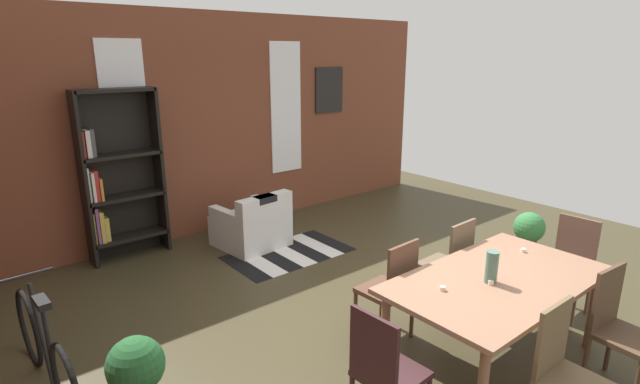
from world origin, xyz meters
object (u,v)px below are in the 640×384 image
(dining_chair_near_left, at_px, (566,372))
(potted_plant_by_shelf, at_px, (136,370))
(bicycle_second, at_px, (46,354))
(armchair_white, at_px, (252,226))
(vase_on_table, at_px, (492,267))
(dining_chair_far_left, at_px, (391,287))
(dining_chair_head_right, at_px, (570,263))
(dining_table, at_px, (498,286))
(dining_chair_near_right, at_px, (618,326))
(potted_plant_corner, at_px, (529,229))
(dining_chair_head_left, at_px, (384,370))
(bookshelf_tall, at_px, (116,178))
(dining_chair_far_right, at_px, (450,262))

(dining_chair_near_left, relative_size, potted_plant_by_shelf, 1.74)
(bicycle_second, bearing_deg, armchair_white, 29.19)
(vase_on_table, distance_m, dining_chair_far_left, 0.89)
(dining_chair_head_right, xyz_separation_m, bicycle_second, (-4.24, 1.89, -0.18))
(dining_table, xyz_separation_m, dining_chair_near_right, (0.43, -0.76, -0.17))
(dining_chair_far_left, bearing_deg, potted_plant_corner, 5.33)
(potted_plant_corner, bearing_deg, vase_on_table, -158.65)
(dining_chair_head_left, relative_size, dining_chair_head_right, 1.00)
(dining_chair_head_right, bearing_deg, armchair_white, 113.91)
(dining_chair_near_right, xyz_separation_m, bookshelf_tall, (-2.07, 4.89, 0.52))
(potted_plant_corner, bearing_deg, armchair_white, 138.64)
(potted_plant_by_shelf, bearing_deg, dining_chair_near_left, -45.43)
(dining_chair_far_right, distance_m, dining_chair_head_left, 1.89)
(dining_chair_head_right, bearing_deg, dining_chair_far_right, 139.66)
(dining_table, distance_m, dining_chair_far_left, 0.88)
(dining_chair_head_right, bearing_deg, potted_plant_by_shelf, 160.79)
(dining_chair_near_right, height_order, bookshelf_tall, bookshelf_tall)
(dining_chair_near_left, xyz_separation_m, armchair_white, (0.22, 4.17, -0.23))
(potted_plant_corner, bearing_deg, dining_chair_head_right, -139.42)
(dining_chair_head_right, relative_size, bookshelf_tall, 0.46)
(armchair_white, bearing_deg, bookshelf_tall, 153.50)
(dining_chair_head_left, bearing_deg, dining_chair_far_left, 40.42)
(dining_chair_near_left, height_order, potted_plant_by_shelf, dining_chair_near_left)
(bookshelf_tall, xyz_separation_m, armchair_white, (1.44, -0.72, -0.75))
(dining_table, xyz_separation_m, dining_chair_far_right, (0.42, 0.76, -0.17))
(bicycle_second, height_order, potted_plant_by_shelf, bicycle_second)
(dining_chair_near_right, height_order, dining_chair_near_left, same)
(potted_plant_by_shelf, bearing_deg, bicycle_second, 129.10)
(dining_table, bearing_deg, potted_plant_corner, 22.31)
(dining_table, distance_m, potted_plant_by_shelf, 2.82)
(vase_on_table, distance_m, dining_chair_near_left, 0.89)
(dining_chair_head_left, xyz_separation_m, armchair_white, (1.11, 3.42, -0.23))
(dining_chair_near_left, bearing_deg, dining_chair_head_right, 23.68)
(dining_chair_far_right, xyz_separation_m, dining_chair_near_left, (-0.84, -1.51, 0.00))
(dining_chair_head_left, xyz_separation_m, bookshelf_tall, (-0.33, 4.13, 0.52))
(dining_chair_near_right, relative_size, dining_chair_near_left, 1.00)
(bookshelf_tall, bearing_deg, dining_chair_head_left, -85.40)
(dining_chair_head_left, xyz_separation_m, potted_plant_corner, (3.81, 1.03, -0.23))
(dining_chair_near_right, height_order, dining_chair_far_left, same)
(dining_table, height_order, dining_chair_far_left, dining_chair_far_left)
(potted_plant_by_shelf, bearing_deg, dining_chair_near_right, -35.66)
(potted_plant_corner, bearing_deg, potted_plant_by_shelf, 176.67)
(dining_chair_head_right, distance_m, dining_chair_far_left, 1.88)
(potted_plant_corner, bearing_deg, bicycle_second, 170.99)
(dining_chair_near_left, height_order, dining_chair_head_right, same)
(dining_chair_head_left, bearing_deg, dining_chair_near_right, -23.40)
(dining_chair_near_right, distance_m, dining_chair_far_right, 1.51)
(dining_chair_far_right, bearing_deg, dining_chair_near_right, -89.86)
(bookshelf_tall, relative_size, potted_plant_by_shelf, 3.82)
(vase_on_table, bearing_deg, potted_plant_corner, 21.35)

